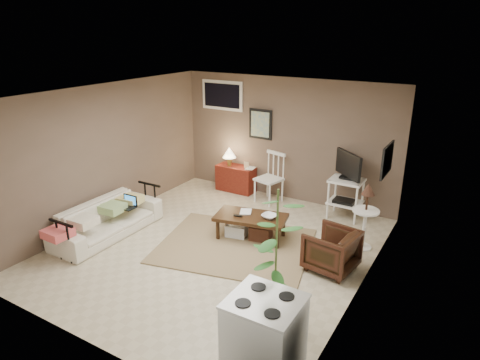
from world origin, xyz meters
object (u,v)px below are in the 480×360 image
Objects in this scene: spindle_chair at (269,179)px; armchair at (331,248)px; coffee_table at (250,225)px; sofa at (107,214)px; stove at (264,338)px; red_console at (235,176)px; tv_stand at (346,184)px; potted_plant at (276,251)px; side_table at (366,209)px.

armchair is (1.90, -1.81, -0.13)m from spindle_chair.
coffee_table is 0.65× the size of sofa.
stove is (2.00, -4.05, -0.02)m from spindle_chair.
red_console is 3.41m from armchair.
tv_stand is (3.17, 2.67, 0.28)m from sofa.
armchair reaches higher than coffee_table.
potted_plant is at bearing 109.60° from stove.
side_table is (2.13, -0.95, 0.21)m from spindle_chair.
red_console is (0.77, 2.82, -0.05)m from sofa.
sofa is 3.91m from stove.
red_console is 4.26m from potted_plant.
side_table is at bearing 20.18° from coffee_table.
coffee_table is 1.65m from spindle_chair.
armchair is (3.56, 0.85, -0.04)m from sofa.
potted_plant reaches higher than side_table.
stove reaches higher than sofa.
side_table is at bearing 78.84° from potted_plant.
side_table is 0.65× the size of potted_plant.
stove is at bearing -70.40° from potted_plant.
sofa reaches higher than coffee_table.
tv_stand reaches higher than armchair.
potted_plant is at bearing -86.94° from tv_stand.
side_table is at bearing 87.59° from stove.
potted_plant is at bearing -61.98° from spindle_chair.
tv_stand is 1.13× the size of side_table.
stove is at bearing 10.73° from armchair.
red_console is 2.43m from tv_stand.
stove is (-0.13, -3.09, -0.23)m from side_table.
armchair is (0.38, -1.81, -0.32)m from tv_stand.
sofa is at bearing -105.21° from red_console.
potted_plant reaches higher than spindle_chair.
side_table reaches higher than sofa.
potted_plant reaches higher than sofa.
coffee_table is 1.85× the size of armchair.
coffee_table is 1.25× the size of spindle_chair.
red_console is 5.10m from stove.
sofa is 1.93× the size of spindle_chair.
tv_stand is 1.14m from side_table.
tv_stand is at bearing -49.95° from sofa.
potted_plant is (0.17, -3.19, 0.24)m from tv_stand.
stove is at bearing -83.26° from tv_stand.
coffee_table is 1.14× the size of side_table.
spindle_chair is 2.34m from side_table.
tv_stand reaches higher than spindle_chair.
stove is at bearing -55.58° from red_console.
armchair is at bearing 81.21° from potted_plant.
stove is at bearing -58.03° from coffee_table.
sofa is 1.55× the size of tv_stand.
side_table reaches higher than red_console.
sofa is at bearing -139.95° from tv_stand.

